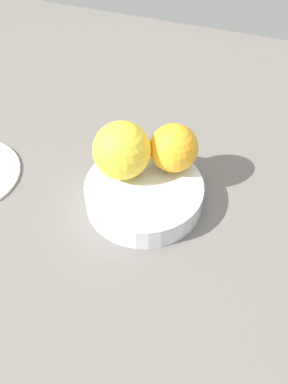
% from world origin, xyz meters
% --- Properties ---
extents(ground_plane, '(1.10, 1.10, 0.02)m').
position_xyz_m(ground_plane, '(0.00, 0.00, -0.01)').
color(ground_plane, '#66605B').
extents(fruit_bowl, '(0.18, 0.18, 0.04)m').
position_xyz_m(fruit_bowl, '(0.00, 0.00, 0.02)').
color(fruit_bowl, silver).
rests_on(fruit_bowl, ground_plane).
extents(orange_in_bowl_0, '(0.09, 0.09, 0.09)m').
position_xyz_m(orange_in_bowl_0, '(-0.04, 0.02, 0.08)').
color(orange_in_bowl_0, yellow).
rests_on(orange_in_bowl_0, fruit_bowl).
extents(orange_in_bowl_1, '(0.07, 0.07, 0.07)m').
position_xyz_m(orange_in_bowl_1, '(0.03, 0.05, 0.07)').
color(orange_in_bowl_1, '#F9A823').
rests_on(orange_in_bowl_1, fruit_bowl).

